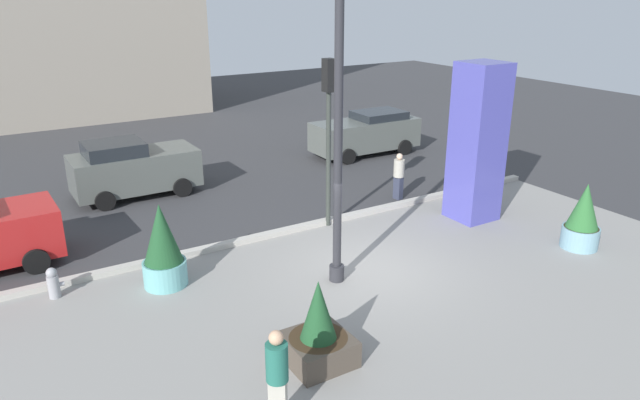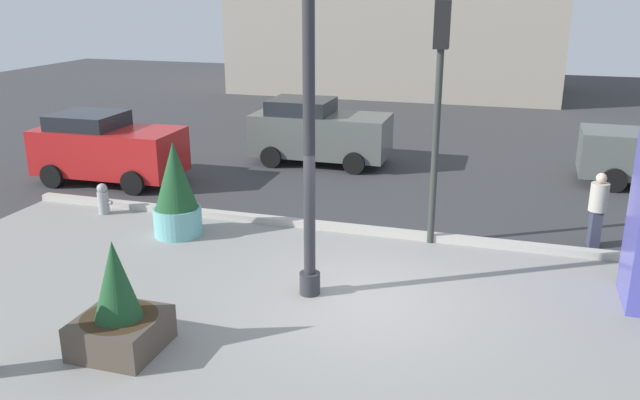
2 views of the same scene
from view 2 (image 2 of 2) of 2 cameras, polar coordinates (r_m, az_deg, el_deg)
ground_plane at (r=14.99m, az=7.33°, el=-2.06°), size 60.00×60.00×0.00m
plaza_pavement at (r=9.68m, az=0.98°, el=-13.74°), size 18.00×10.00×0.02m
curb_strip at (r=14.15m, az=6.72°, el=-2.92°), size 18.00×0.24×0.16m
lamp_post at (r=10.51m, az=-0.98°, el=8.76°), size 0.44×0.44×6.98m
potted_plant_near_right at (r=14.23m, az=-12.44°, el=0.65°), size 1.03×1.03×2.06m
potted_plant_near_left at (r=10.04m, az=-17.14°, el=-9.21°), size 1.18×1.18×1.72m
fire_hydrant at (r=16.22m, az=-18.36°, el=0.08°), size 0.36×0.26×0.75m
traffic_light_corner at (r=13.15m, az=10.31°, el=9.79°), size 0.28×0.42×4.89m
car_curb_west at (r=19.91m, az=-0.12°, el=5.97°), size 4.10×2.08×1.94m
car_curb_east at (r=18.84m, az=-18.03°, el=4.34°), size 3.96×2.17×1.89m
pedestrian_on_sidewalk at (r=14.43m, az=23.03°, el=-0.53°), size 0.41×0.41×1.58m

